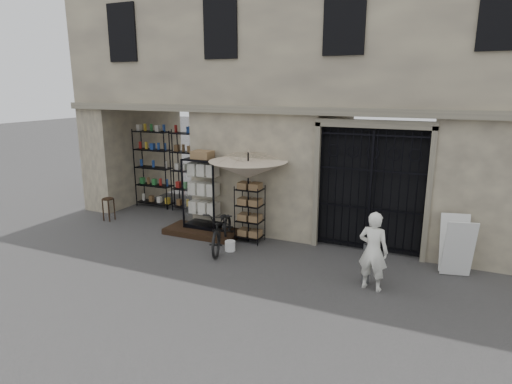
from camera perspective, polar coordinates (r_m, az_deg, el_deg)
The scene contains 15 objects.
ground at distance 9.12m, azimuth 0.99°, elevation -10.72°, with size 80.00×80.00×0.00m, color black.
main_building at distance 12.09m, azimuth 8.95°, elevation 17.07°, with size 14.00×4.00×9.00m, color tan.
shop_recess at distance 13.19m, azimuth -12.27°, elevation 3.55°, with size 3.00×1.70×3.00m, color black.
shop_shelving at distance 13.67m, azimuth -11.15°, elevation 2.89°, with size 2.70×0.50×2.50m, color black.
iron_gate at distance 10.27m, azimuth 15.16°, elevation 0.48°, with size 2.50×0.21×3.00m.
step_platform at distance 11.40m, azimuth -7.07°, elevation -5.27°, with size 2.00×0.90×0.15m, color black.
display_cabinet at distance 11.32m, azimuth -7.01°, elevation -0.64°, with size 1.03×0.78×1.99m.
wire_rack at distance 10.65m, azimuth -0.83°, elevation -3.01°, with size 0.73×0.62×1.43m.
market_umbrella at distance 10.33m, azimuth -1.05°, elevation 3.62°, with size 1.82×1.85×2.72m.
white_bucket at distance 10.24m, azimuth -3.47°, elevation -7.18°, with size 0.25×0.25×0.24m, color white.
bicycle at distance 10.44m, azimuth -4.45°, elevation -7.47°, with size 0.66×1.00×1.91m, color black.
wooden_stool at distance 13.13m, azimuth -19.05°, elevation -2.12°, with size 0.41×0.41×0.66m.
steel_bollard at distance 8.78m, azimuth 14.50°, elevation -9.25°, with size 0.15×0.15×0.82m, color slate.
shopkeeper at distance 8.75m, azimuth 15.02°, elevation -12.32°, with size 0.56×1.55×0.37m, color white.
easel_sign at distance 9.71m, azimuth 25.17°, elevation -6.53°, with size 0.71×0.77×1.21m.
Camera 1 is at (3.26, -7.62, 3.80)m, focal length 30.00 mm.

